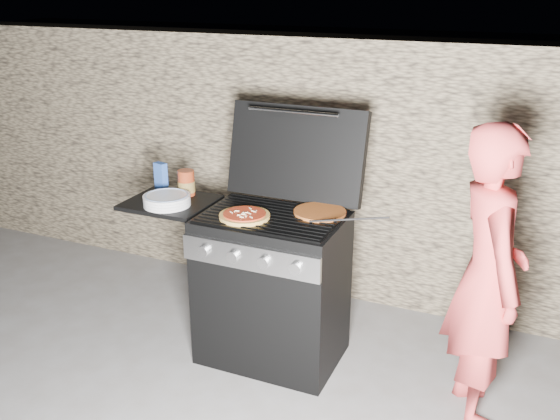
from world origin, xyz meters
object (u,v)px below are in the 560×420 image
at_px(pizza_topped, 244,215).
at_px(sauce_jar, 186,183).
at_px(person, 487,278).
at_px(gas_grill, 234,280).

xyz_separation_m(pizza_topped, sauce_jar, (-0.51, 0.22, 0.05)).
height_order(pizza_topped, person, person).
height_order(pizza_topped, sauce_jar, sauce_jar).
height_order(gas_grill, pizza_topped, pizza_topped).
xyz_separation_m(gas_grill, pizza_topped, (0.13, -0.09, 0.47)).
xyz_separation_m(sauce_jar, person, (1.81, -0.18, -0.20)).
bearing_deg(sauce_jar, person, -5.63).
relative_size(pizza_topped, sauce_jar, 1.80).
bearing_deg(person, pizza_topped, 69.28).
xyz_separation_m(gas_grill, sauce_jar, (-0.38, 0.13, 0.53)).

